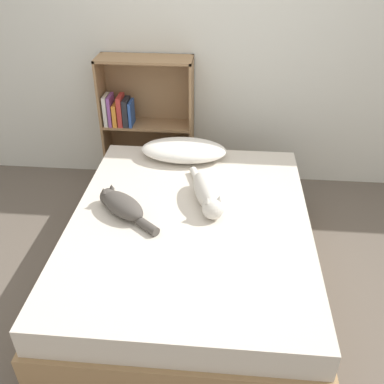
{
  "coord_description": "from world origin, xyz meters",
  "views": [
    {
      "loc": [
        0.2,
        -2.1,
        2.06
      ],
      "look_at": [
        0.0,
        0.14,
        0.58
      ],
      "focal_mm": 40.0,
      "sensor_mm": 36.0,
      "label": 1
    }
  ],
  "objects_px": {
    "cat_light": "(207,194)",
    "cat_dark": "(122,205)",
    "pillow": "(184,150)",
    "bookshelf": "(145,120)",
    "bed": "(190,248)"
  },
  "relations": [
    {
      "from": "cat_dark",
      "to": "bookshelf",
      "type": "height_order",
      "value": "bookshelf"
    },
    {
      "from": "bed",
      "to": "bookshelf",
      "type": "bearing_deg",
      "value": 112.31
    },
    {
      "from": "bed",
      "to": "pillow",
      "type": "distance_m",
      "value": 0.82
    },
    {
      "from": "cat_light",
      "to": "pillow",
      "type": "bearing_deg",
      "value": -177.87
    },
    {
      "from": "cat_dark",
      "to": "bed",
      "type": "bearing_deg",
      "value": -142.47
    },
    {
      "from": "cat_light",
      "to": "cat_dark",
      "type": "distance_m",
      "value": 0.54
    },
    {
      "from": "pillow",
      "to": "bed",
      "type": "bearing_deg",
      "value": -81.21
    },
    {
      "from": "pillow",
      "to": "cat_light",
      "type": "relative_size",
      "value": 1.06
    },
    {
      "from": "bookshelf",
      "to": "cat_light",
      "type": "bearing_deg",
      "value": -60.66
    },
    {
      "from": "pillow",
      "to": "cat_light",
      "type": "distance_m",
      "value": 0.63
    },
    {
      "from": "bed",
      "to": "cat_dark",
      "type": "xyz_separation_m",
      "value": [
        -0.43,
        0.02,
        0.3
      ]
    },
    {
      "from": "cat_light",
      "to": "bookshelf",
      "type": "xyz_separation_m",
      "value": [
        -0.59,
        1.05,
        0.02
      ]
    },
    {
      "from": "pillow",
      "to": "cat_light",
      "type": "bearing_deg",
      "value": -70.4
    },
    {
      "from": "pillow",
      "to": "cat_dark",
      "type": "relative_size",
      "value": 1.45
    },
    {
      "from": "pillow",
      "to": "cat_dark",
      "type": "bearing_deg",
      "value": -112.9
    }
  ]
}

